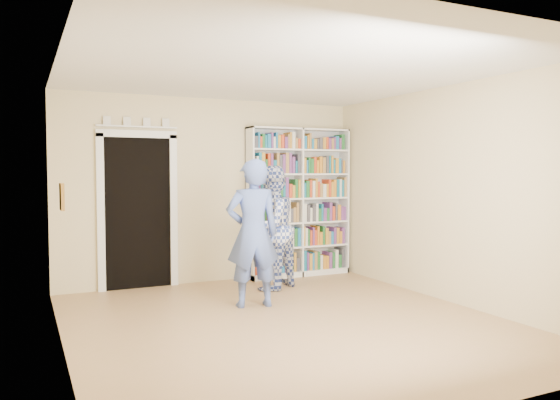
% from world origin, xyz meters
% --- Properties ---
extents(floor, '(5.00, 5.00, 0.00)m').
position_xyz_m(floor, '(0.00, 0.00, 0.00)').
color(floor, '#AA8452').
rests_on(floor, ground).
extents(ceiling, '(5.00, 5.00, 0.00)m').
position_xyz_m(ceiling, '(0.00, 0.00, 2.70)').
color(ceiling, white).
rests_on(ceiling, wall_back).
extents(wall_back, '(4.50, 0.00, 4.50)m').
position_xyz_m(wall_back, '(0.00, 2.50, 1.35)').
color(wall_back, beige).
rests_on(wall_back, floor).
extents(wall_left, '(0.00, 5.00, 5.00)m').
position_xyz_m(wall_left, '(-2.25, 0.00, 1.35)').
color(wall_left, beige).
rests_on(wall_left, floor).
extents(wall_right, '(0.00, 5.00, 5.00)m').
position_xyz_m(wall_right, '(2.25, 0.00, 1.35)').
color(wall_right, beige).
rests_on(wall_right, floor).
extents(bookshelf, '(1.67, 0.31, 2.30)m').
position_xyz_m(bookshelf, '(1.35, 2.34, 1.16)').
color(bookshelf, white).
rests_on(bookshelf, floor).
extents(doorway, '(1.10, 0.08, 2.43)m').
position_xyz_m(doorway, '(-1.10, 2.48, 1.18)').
color(doorway, black).
rests_on(doorway, floor).
extents(wall_art, '(0.03, 0.25, 0.25)m').
position_xyz_m(wall_art, '(-2.23, 0.20, 1.40)').
color(wall_art, brown).
rests_on(wall_art, wall_left).
extents(man_blue, '(0.71, 0.53, 1.78)m').
position_xyz_m(man_blue, '(-0.06, 0.83, 0.89)').
color(man_blue, '#566FBF').
rests_on(man_blue, floor).
extents(man_plaid, '(1.05, 0.99, 1.71)m').
position_xyz_m(man_plaid, '(0.54, 1.63, 0.86)').
color(man_plaid, '#304494').
rests_on(man_plaid, floor).
extents(paper_sheet, '(0.19, 0.14, 0.32)m').
position_xyz_m(paper_sheet, '(0.71, 1.46, 1.09)').
color(paper_sheet, white).
rests_on(paper_sheet, man_plaid).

